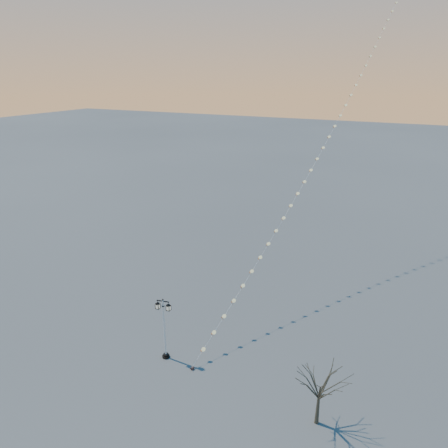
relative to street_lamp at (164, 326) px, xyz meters
The scene contains 4 objects.
ground 3.95m from the street_lamp, ahead, with size 300.00×300.00×0.00m, color #515252.
street_lamp is the anchor object (origin of this frame).
bare_tree 10.44m from the street_lamp, ahead, with size 2.18×2.18×3.61m.
kite_train 26.22m from the street_lamp, 75.26° to the left, with size 7.66×44.71×32.04m.
Camera 1 is at (10.57, -18.81, 17.86)m, focal length 33.74 mm.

